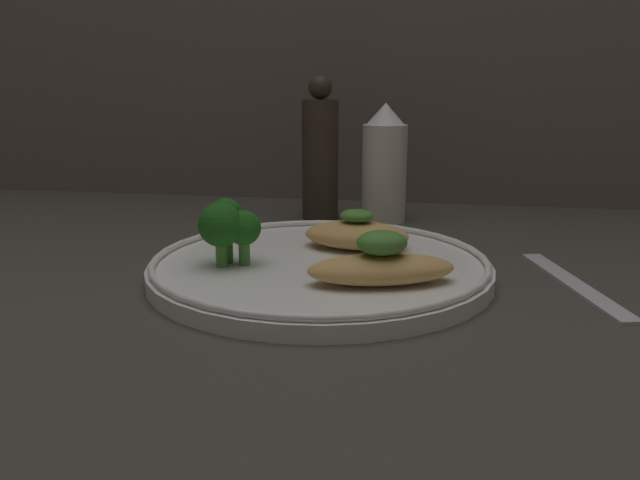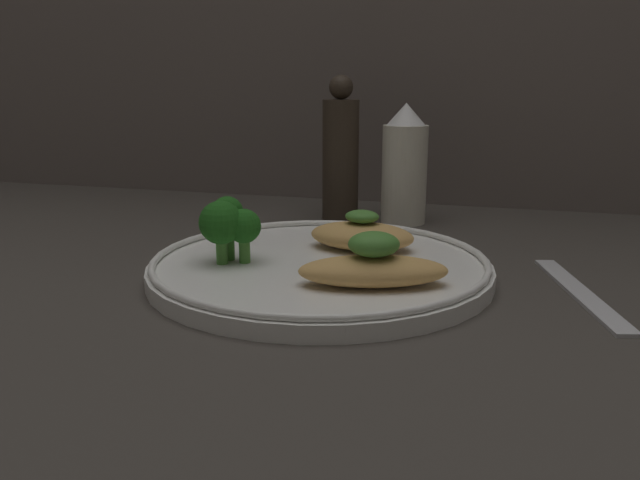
{
  "view_description": "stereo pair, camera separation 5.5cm",
  "coord_description": "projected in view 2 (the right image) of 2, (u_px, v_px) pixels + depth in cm",
  "views": [
    {
      "loc": [
        9.55,
        -52.81,
        16.93
      ],
      "look_at": [
        0.0,
        0.0,
        3.4
      ],
      "focal_mm": 35.0,
      "sensor_mm": 36.0,
      "label": 1
    },
    {
      "loc": [
        14.93,
        -51.55,
        16.93
      ],
      "look_at": [
        0.0,
        0.0,
        3.4
      ],
      "focal_mm": 35.0,
      "sensor_mm": 36.0,
      "label": 2
    }
  ],
  "objects": [
    {
      "name": "broccoli_bunch",
      "position": [
        228.0,
        223.0,
        0.55
      ],
      "size": [
        5.22,
        4.74,
        5.81
      ],
      "color": "#4C8E38",
      "rests_on": "plate"
    },
    {
      "name": "fork",
      "position": [
        580.0,
        291.0,
        0.51
      ],
      "size": [
        6.31,
        18.27,
        0.6
      ],
      "color": "silver",
      "rests_on": "ground_plane"
    },
    {
      "name": "ground_plane",
      "position": [
        320.0,
        282.0,
        0.56
      ],
      "size": [
        180.0,
        180.0,
        1.0
      ],
      "primitive_type": "cube",
      "color": "#3D3833"
    },
    {
      "name": "sauce_bottle",
      "position": [
        404.0,
        167.0,
        0.76
      ],
      "size": [
        5.53,
        5.53,
        14.65
      ],
      "color": "silver",
      "rests_on": "ground_plane"
    },
    {
      "name": "pepper_grinder",
      "position": [
        341.0,
        155.0,
        0.78
      ],
      "size": [
        4.56,
        4.56,
        17.94
      ],
      "color": "#382D23",
      "rests_on": "ground_plane"
    },
    {
      "name": "grilled_meat_front",
      "position": [
        373.0,
        267.0,
        0.49
      ],
      "size": [
        12.73,
        8.03,
        4.36
      ],
      "color": "tan",
      "rests_on": "plate"
    },
    {
      "name": "grilled_meat_middle",
      "position": [
        362.0,
        235.0,
        0.6
      ],
      "size": [
        10.39,
        6.67,
        3.81
      ],
      "color": "tan",
      "rests_on": "plate"
    },
    {
      "name": "plate",
      "position": [
        320.0,
        266.0,
        0.56
      ],
      "size": [
        30.53,
        30.53,
        2.0
      ],
      "color": "white",
      "rests_on": "ground_plane"
    }
  ]
}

